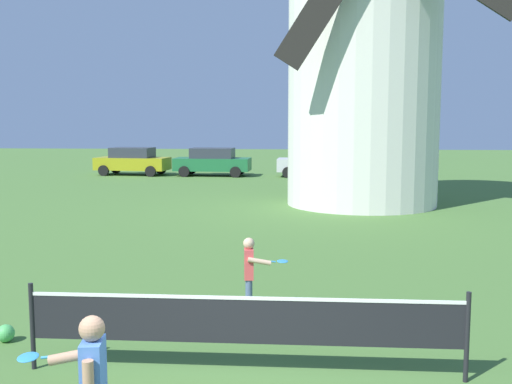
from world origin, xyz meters
TOP-DOWN VIEW (x-y plane):
  - windmill at (3.05, 17.38)m, footprint 9.11×6.20m
  - tennis_net at (0.12, 2.00)m, footprint 5.36×0.06m
  - player_far at (-0.00, 4.47)m, footprint 0.74×0.44m
  - stray_ball at (-3.33, 2.87)m, footprint 0.25×0.25m
  - parked_car_mustard at (-8.71, 28.69)m, footprint 4.23×2.24m
  - parked_car_green at (-4.09, 28.48)m, footprint 4.28×2.05m
  - parked_car_silver at (1.47, 28.34)m, footprint 3.88×2.01m

SIDE VIEW (x-z plane):
  - stray_ball at x=-3.33m, z-range 0.00..0.25m
  - tennis_net at x=0.12m, z-range 0.14..1.24m
  - player_far at x=0.00m, z-range 0.08..1.31m
  - parked_car_silver at x=1.47m, z-range 0.03..1.59m
  - parked_car_mustard at x=-8.71m, z-range 0.03..1.59m
  - parked_car_green at x=-4.09m, z-range 0.03..1.59m
  - windmill at x=3.05m, z-range -0.19..13.57m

